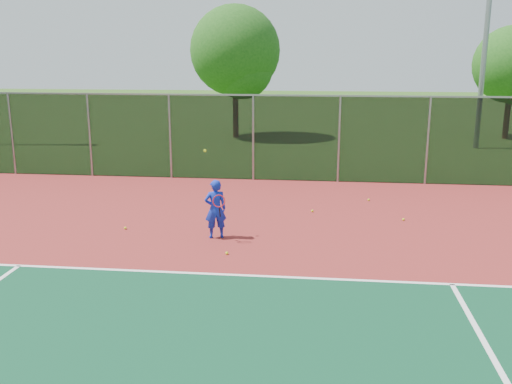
{
  "coord_description": "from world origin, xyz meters",
  "views": [
    {
      "loc": [
        -0.67,
        -7.82,
        4.49
      ],
      "look_at": [
        -2.11,
        5.0,
        1.3
      ],
      "focal_mm": 40.0,
      "sensor_mm": 36.0,
      "label": 1
    }
  ],
  "objects": [
    {
      "name": "fence_back",
      "position": [
        0.0,
        12.0,
        1.56
      ],
      "size": [
        30.0,
        0.06,
        3.03
      ],
      "color": "black",
      "rests_on": "court_apron"
    },
    {
      "name": "tennis_player",
      "position": [
        -3.15,
        5.38,
        0.76
      ],
      "size": [
        0.62,
        0.67,
        2.19
      ],
      "color": "#1228AF",
      "rests_on": "court_apron"
    },
    {
      "name": "practice_ball_4",
      "position": [
        0.88,
        9.4,
        0.06
      ],
      "size": [
        0.07,
        0.07,
        0.07
      ],
      "primitive_type": "sphere",
      "color": "#C9D618",
      "rests_on": "court_apron"
    },
    {
      "name": "practice_ball_2",
      "position": [
        -2.69,
        4.2,
        0.06
      ],
      "size": [
        0.07,
        0.07,
        0.07
      ],
      "primitive_type": "sphere",
      "color": "#C9D618",
      "rests_on": "court_apron"
    },
    {
      "name": "ground",
      "position": [
        0.0,
        0.0,
        0.0
      ],
      "size": [
        120.0,
        120.0,
        0.0
      ],
      "primitive_type": "plane",
      "color": "#295117",
      "rests_on": "ground"
    },
    {
      "name": "floodlight_n",
      "position": [
        6.75,
        20.1,
        6.36
      ],
      "size": [
        0.9,
        0.4,
        11.19
      ],
      "color": "gray",
      "rests_on": "ground"
    },
    {
      "name": "court_apron",
      "position": [
        0.0,
        2.0,
        0.01
      ],
      "size": [
        30.0,
        20.0,
        0.02
      ],
      "primitive_type": "cube",
      "color": "maroon",
      "rests_on": "ground"
    },
    {
      "name": "practice_ball_3",
      "position": [
        -5.6,
        5.77,
        0.06
      ],
      "size": [
        0.07,
        0.07,
        0.07
      ],
      "primitive_type": "sphere",
      "color": "#C9D618",
      "rests_on": "court_apron"
    },
    {
      "name": "practice_ball_1",
      "position": [
        -0.82,
        7.95,
        0.06
      ],
      "size": [
        0.07,
        0.07,
        0.07
      ],
      "primitive_type": "sphere",
      "color": "#C9D618",
      "rests_on": "court_apron"
    },
    {
      "name": "practice_ball_0",
      "position": [
        1.65,
        7.37,
        0.06
      ],
      "size": [
        0.07,
        0.07,
        0.07
      ],
      "primitive_type": "sphere",
      "color": "#C9D618",
      "rests_on": "court_apron"
    },
    {
      "name": "tree_back_left",
      "position": [
        -5.06,
        22.27,
        4.32
      ],
      "size": [
        4.68,
        4.68,
        6.88
      ],
      "color": "#382414",
      "rests_on": "ground"
    }
  ]
}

